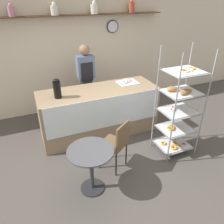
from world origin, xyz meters
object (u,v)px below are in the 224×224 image
(person_worker, at_px, (86,80))
(coffee_carafe, at_px, (57,89))
(cafe_chair, at_px, (117,141))
(donut_tray_counter, at_px, (127,82))
(cafe_table, at_px, (91,161))
(pastry_rack, at_px, (178,110))

(person_worker, xyz_separation_m, coffee_carafe, (-0.74, -0.74, 0.19))
(cafe_chair, bearing_deg, donut_tray_counter, -156.31)
(person_worker, height_order, cafe_table, person_worker)
(pastry_rack, distance_m, cafe_table, 1.71)
(person_worker, height_order, coffee_carafe, person_worker)
(person_worker, bearing_deg, pastry_rack, -58.92)
(cafe_table, relative_size, donut_tray_counter, 1.73)
(person_worker, bearing_deg, cafe_table, -105.62)
(person_worker, relative_size, cafe_chair, 1.91)
(pastry_rack, xyz_separation_m, coffee_carafe, (-1.81, 1.04, 0.27))
(coffee_carafe, bearing_deg, person_worker, 45.06)
(person_worker, bearing_deg, cafe_chair, -91.98)
(donut_tray_counter, bearing_deg, pastry_rack, -74.35)
(cafe_table, bearing_deg, pastry_rack, 10.24)
(person_worker, distance_m, coffee_carafe, 1.06)
(cafe_chair, bearing_deg, pastry_rack, 147.26)
(pastry_rack, relative_size, person_worker, 1.12)
(person_worker, xyz_separation_m, cafe_table, (-0.58, -2.08, -0.40))
(pastry_rack, relative_size, cafe_table, 2.63)
(cafe_table, distance_m, coffee_carafe, 1.47)
(pastry_rack, bearing_deg, person_worker, 121.08)
(coffee_carafe, bearing_deg, cafe_table, -83.43)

